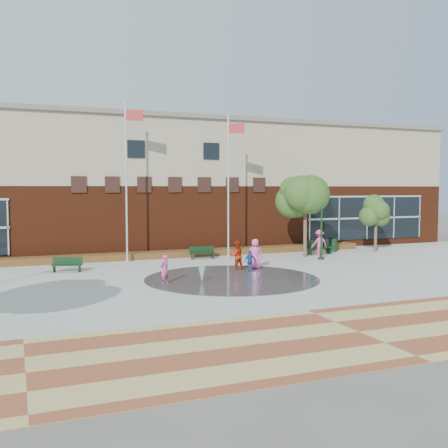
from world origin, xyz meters
name	(u,v)px	position (x,y,z in m)	size (l,w,h in m)	color
ground	(259,290)	(0.00, 0.00, 0.00)	(120.00, 120.00, 0.00)	#666056
plaza_concrete	(224,276)	(0.00, 4.00, 0.00)	(46.00, 18.00, 0.01)	#A8A8A0
paver_band	(359,332)	(0.00, -7.00, 0.00)	(46.00, 6.00, 0.01)	brown
splash_pad	(232,279)	(0.00, 3.00, 0.00)	(8.40, 8.40, 0.01)	#383A3D
library_building	(155,184)	(0.00, 17.48, 4.64)	(44.40, 10.40, 9.20)	#54200E
flower_bed	(179,257)	(0.00, 11.60, 0.00)	(26.00, 1.20, 0.40)	maroon
flagpole_left	(127,173)	(-3.48, 10.52, 5.24)	(1.06, 0.43, 9.40)	white
flagpole_right	(229,179)	(2.62, 9.67, 4.92)	(1.02, 0.46, 8.81)	white
lamp_right	(322,220)	(7.69, 7.21, 2.41)	(0.41, 0.41, 3.88)	black
bench_left	(67,268)	(-7.18, 8.04, 0.25)	(1.61, 0.92, 0.78)	black
bench_mid	(202,255)	(1.04, 10.16, 0.25)	(1.59, 0.63, 0.78)	black
bench_right	(319,250)	(8.90, 9.35, 0.31)	(1.92, 0.70, 0.95)	black
trash_can	(333,244)	(10.65, 10.35, 0.50)	(0.60, 0.60, 0.98)	black
tree_mid	(306,194)	(7.37, 8.59, 3.98)	(3.24, 3.24, 5.47)	#4D352C
tree_small_right	(376,211)	(13.24, 9.14, 2.78)	(2.23, 2.23, 3.81)	#4D352C
water_jet_a	(202,283)	(-1.65, 2.65, 0.00)	(0.36, 0.36, 0.71)	white
water_jet_b	(255,282)	(0.71, 1.92, 0.00)	(0.19, 0.19, 0.43)	white
child_splash	(165,270)	(-3.36, 2.88, 0.68)	(0.49, 0.32, 1.35)	#C94585
adult_red	(237,256)	(1.24, 5.30, 0.79)	(0.77, 0.60, 1.59)	#A8200D
adult_pink	(255,254)	(2.40, 5.45, 0.82)	(0.80, 0.52, 1.64)	#ED51A8
child_blue	(250,261)	(1.68, 4.56, 0.57)	(0.67, 0.28, 1.15)	#23469F
person_bench	(319,243)	(8.51, 8.72, 0.85)	(1.10, 0.63, 1.70)	#F24791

